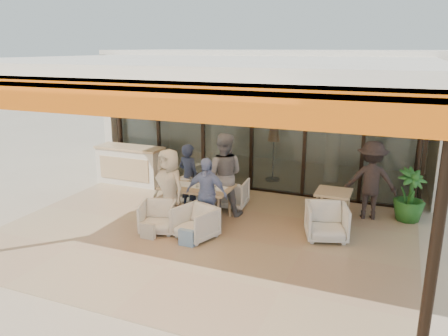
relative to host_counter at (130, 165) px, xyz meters
The scene contains 21 objects.
ground 3.98m from the host_counter, 35.58° to the right, with size 70.00×70.00×0.00m, color #C6B293.
terrace_floor 3.98m from the host_counter, 35.58° to the right, with size 8.00×6.00×0.01m, color tan.
terrace_structure 4.92m from the host_counter, 38.58° to the right, with size 8.00×6.00×3.40m.
glass_storefront 3.45m from the host_counter, 12.39° to the left, with size 8.08×0.10×3.20m.
interior_block 4.73m from the host_counter, 43.20° to the left, with size 9.05×3.62×3.52m.
host_counter is the anchor object (origin of this frame).
dining_table 3.17m from the host_counter, 29.73° to the right, with size 1.50×0.90×0.93m.
chair_far_left 2.43m from the host_counter, 15.02° to the right, with size 0.71×0.67×0.74m, color white.
chair_far_right 3.25m from the host_counter, 11.17° to the right, with size 0.71×0.66×0.73m, color white.
chair_near_left 3.45m from the host_counter, 47.19° to the right, with size 0.67×0.63×0.69m, color white.
chair_near_right 4.07m from the host_counter, 38.47° to the right, with size 0.69×0.65×0.71m, color white.
diner_navy 2.61m from the host_counter, 25.73° to the right, with size 0.56×0.37×1.54m, color #1B233B.
diner_grey 3.40m from the host_counter, 19.53° to the right, with size 0.89×0.70×1.84m, color slate.
diner_cream 3.11m from the host_counter, 40.90° to the right, with size 0.79×0.51×1.61m, color beige.
diner_periwinkle 3.78m from the host_counter, 32.52° to the right, with size 0.88×0.37×1.51m, color #6A82B1.
tote_bag_cream 3.77m from the host_counter, 51.35° to the right, with size 0.30×0.10×0.34m, color silver.
tote_bag_blue 4.34m from the host_counter, 42.63° to the right, with size 0.30×0.10×0.34m, color #99BFD8.
side_table 5.59m from the host_counter, ahead, with size 0.70×0.70×0.74m.
side_chair 5.75m from the host_counter, 16.14° to the right, with size 0.76×0.71×0.78m, color white.
standing_woman 6.20m from the host_counter, ahead, with size 1.11×0.64×1.72m, color black.
potted_palm 6.99m from the host_counter, ahead, with size 0.65×0.65×1.15m, color #1E5919.
Camera 1 is at (3.44, -7.28, 3.60)m, focal length 35.00 mm.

